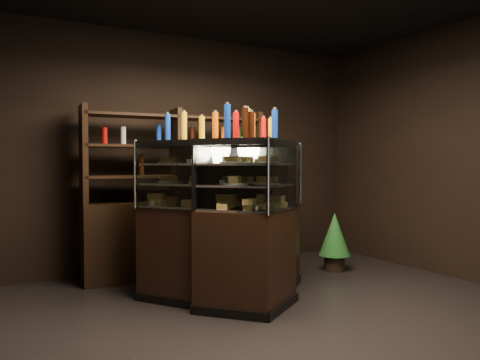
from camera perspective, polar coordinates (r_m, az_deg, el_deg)
name	(u,v)px	position (r m, az deg, el deg)	size (l,w,h in m)	color
ground	(300,321)	(4.22, 7.33, -16.67)	(5.00, 5.00, 0.00)	black
room_shell	(301,93)	(4.04, 7.46, 10.42)	(5.02, 5.02, 3.01)	black
display_case	(234,246)	(4.70, -0.69, -8.10)	(1.87, 1.60, 1.58)	black
food_display	(235,178)	(4.63, -0.67, 0.31)	(1.39, 1.17, 0.48)	#B1853F
bottles_top	(234,127)	(4.64, -0.70, 6.51)	(1.21, 1.03, 0.30)	yellow
potted_conifer	(335,233)	(6.04, 11.46, -6.37)	(0.39, 0.39, 0.83)	black
back_shelving	(176,225)	(5.70, -7.80, -5.42)	(2.19, 0.54, 2.00)	black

